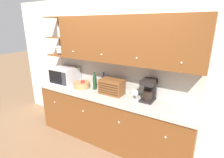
# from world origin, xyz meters

# --- Properties ---
(ground_plane) EXTENTS (24.00, 24.00, 0.00)m
(ground_plane) POSITION_xyz_m (0.00, 0.00, 0.00)
(ground_plane) COLOR #896647
(wall_back) EXTENTS (5.31, 0.06, 2.60)m
(wall_back) POSITION_xyz_m (0.00, 0.03, 1.30)
(wall_back) COLOR silver
(wall_back) RESTS_ON ground_plane
(counter_unit) EXTENTS (2.93, 0.63, 0.94)m
(counter_unit) POSITION_xyz_m (0.00, -0.30, 0.47)
(counter_unit) COLOR brown
(counter_unit) RESTS_ON ground_plane
(backsplash_panel) EXTENTS (2.91, 0.01, 0.57)m
(backsplash_panel) POSITION_xyz_m (0.00, -0.01, 1.23)
(backsplash_panel) COLOR #B7B2A8
(backsplash_panel) RESTS_ON counter_unit
(upper_cabinets) EXTENTS (2.91, 0.39, 0.74)m
(upper_cabinets) POSITION_xyz_m (0.16, -0.18, 1.88)
(upper_cabinets) COLOR brown
(upper_cabinets) RESTS_ON backsplash_panel
(microwave) EXTENTS (0.50, 0.43, 0.33)m
(microwave) POSITION_xyz_m (-1.12, -0.24, 1.11)
(microwave) COLOR silver
(microwave) RESTS_ON counter_unit
(fruit_basket) EXTENTS (0.32, 0.32, 0.17)m
(fruit_basket) POSITION_xyz_m (-0.63, -0.28, 1.00)
(fruit_basket) COLOR #A87F4C
(fruit_basket) RESTS_ON counter_unit
(wine_bottle) EXTENTS (0.07, 0.07, 0.33)m
(wine_bottle) POSITION_xyz_m (-0.37, -0.22, 1.09)
(wine_bottle) COLOR #19381E
(wine_bottle) RESTS_ON counter_unit
(second_wine_bottle) EXTENTS (0.07, 0.07, 0.32)m
(second_wine_bottle) POSITION_xyz_m (-0.25, -0.09, 1.08)
(second_wine_bottle) COLOR black
(second_wine_bottle) RESTS_ON counter_unit
(bread_box) EXTENTS (0.42, 0.25, 0.27)m
(bread_box) POSITION_xyz_m (0.03, -0.26, 1.07)
(bread_box) COLOR brown
(bread_box) RESTS_ON counter_unit
(mug) EXTENTS (0.09, 0.08, 0.09)m
(mug) POSITION_xyz_m (0.37, -0.11, 0.98)
(mug) COLOR silver
(mug) RESTS_ON counter_unit
(wine_glass) EXTENTS (0.07, 0.07, 0.18)m
(wine_glass) POSITION_xyz_m (0.51, -0.30, 1.06)
(wine_glass) COLOR silver
(wine_glass) RESTS_ON counter_unit
(coffee_maker) EXTENTS (0.20, 0.27, 0.36)m
(coffee_maker) POSITION_xyz_m (0.67, -0.18, 1.13)
(coffee_maker) COLOR black
(coffee_maker) RESTS_ON counter_unit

